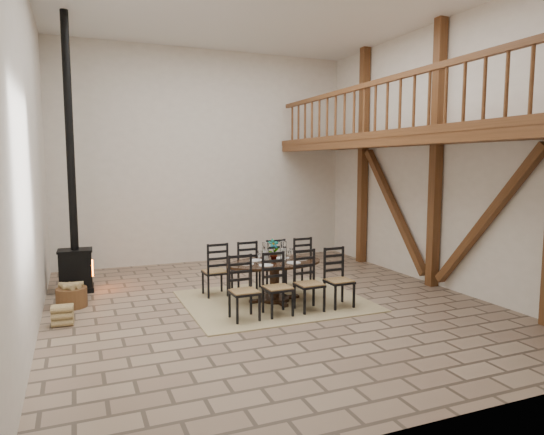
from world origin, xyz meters
name	(u,v)px	position (x,y,z in m)	size (l,w,h in m)	color
ground	(270,305)	(0.00, 0.00, 0.00)	(8.00, 8.00, 0.00)	gray
room_shell	(335,124)	(1.19, 0.00, 3.01)	(7.02, 8.02, 5.01)	silver
rug	(275,301)	(0.15, 0.14, 0.01)	(3.00, 2.50, 0.02)	tan
dining_table	(275,281)	(0.15, 0.14, 0.35)	(2.12, 1.92, 1.08)	black
wood_stove	(74,230)	(-2.99, 2.12, 1.14)	(0.62, 0.49, 5.00)	black
log_basket	(72,296)	(-3.07, 1.11, 0.18)	(0.49, 0.49, 0.40)	brown
log_stack	(63,315)	(-3.19, 0.15, 0.15)	(0.31, 0.23, 0.31)	tan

